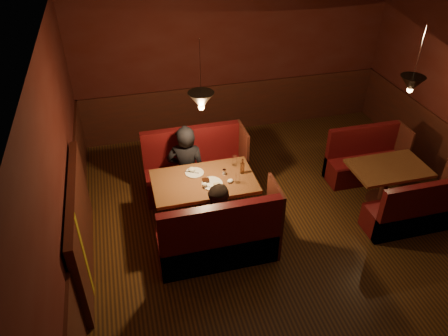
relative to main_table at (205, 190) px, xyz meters
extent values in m
cube|color=black|center=(1.18, -0.82, -0.62)|extent=(6.00, 7.00, 0.01)
cube|color=black|center=(1.18, -0.82, 2.29)|extent=(6.00, 7.00, 0.01)
cube|color=#3F100A|center=(1.18, 2.69, 0.84)|extent=(6.00, 0.01, 2.90)
cube|color=#3F100A|center=(-1.83, -0.82, 0.84)|extent=(0.01, 7.00, 2.90)
cube|color=#361A14|center=(1.18, 2.66, -0.11)|extent=(6.00, 0.04, 1.00)
cube|color=#361A14|center=(-1.80, -0.82, -0.11)|extent=(0.04, 7.00, 1.00)
cube|color=#361A14|center=(-1.74, -0.42, 0.04)|extent=(0.10, 2.20, 1.30)
cube|color=#A78E19|center=(-1.69, -0.97, 0.04)|extent=(0.01, 0.12, 1.30)
cylinder|color=#333333|center=(-0.01, 0.00, 1.84)|extent=(0.01, 0.01, 0.80)
cone|color=black|center=(-0.01, 0.00, 1.44)|extent=(0.34, 0.34, 0.22)
sphere|color=#FFBF72|center=(-0.01, 0.00, 1.35)|extent=(0.08, 0.08, 0.08)
cylinder|color=#333333|center=(2.88, -0.22, 1.84)|extent=(0.01, 0.01, 0.80)
cone|color=black|center=(2.88, -0.22, 1.44)|extent=(0.34, 0.34, 0.22)
sphere|color=#FFBF72|center=(2.88, -0.22, 1.35)|extent=(0.08, 0.08, 0.08)
cube|color=brown|center=(-0.01, 0.00, 0.16)|extent=(1.48, 0.90, 0.05)
cylinder|color=#361A14|center=(-0.01, 0.00, -0.24)|extent=(0.15, 0.15, 0.74)
cylinder|color=#361A14|center=(-0.01, 0.00, -0.59)|extent=(0.59, 0.59, 0.04)
cylinder|color=silver|center=(0.08, -0.13, 0.19)|extent=(0.30, 0.30, 0.02)
cube|color=black|center=(0.00, -0.06, 0.22)|extent=(0.10, 0.08, 0.04)
ellipsoid|color=silver|center=(-0.04, -0.17, 0.23)|extent=(0.07, 0.07, 0.06)
cube|color=tan|center=(0.12, -0.19, 0.22)|extent=(0.08, 0.05, 0.03)
cylinder|color=silver|center=(-0.02, -0.17, 0.20)|extent=(0.10, 0.11, 0.01)
cylinder|color=silver|center=(-0.11, 0.20, 0.19)|extent=(0.27, 0.27, 0.02)
ellipsoid|color=beige|center=(-0.14, 0.24, 0.23)|extent=(0.11, 0.11, 0.06)
cube|color=silver|center=(-0.15, 0.20, 0.20)|extent=(0.19, 0.11, 0.00)
cylinder|color=white|center=(0.30, 0.06, 0.23)|extent=(0.05, 0.05, 0.09)
cylinder|color=white|center=(0.52, 0.25, 0.26)|extent=(0.08, 0.08, 0.16)
cylinder|color=white|center=(0.44, -0.18, 0.26)|extent=(0.08, 0.08, 0.16)
cylinder|color=#47230F|center=(0.57, 0.03, 0.27)|extent=(0.06, 0.06, 0.17)
cylinder|color=#47230F|center=(0.57, 0.03, 0.39)|extent=(0.03, 0.03, 0.07)
ellipsoid|color=white|center=(0.34, -0.15, 0.20)|extent=(0.12, 0.12, 0.05)
cube|color=#4D110F|center=(-0.01, 0.76, -0.37)|extent=(1.58, 0.58, 0.48)
cube|color=#4D110F|center=(-0.01, 0.99, -0.06)|extent=(1.58, 0.13, 1.11)
cube|color=#361A14|center=(0.80, 0.76, -0.06)|extent=(0.04, 0.58, 1.11)
cube|color=#4D110F|center=(-0.01, -0.77, -0.37)|extent=(1.58, 0.58, 0.48)
cube|color=#4D110F|center=(-0.01, -0.99, -0.06)|extent=(1.58, 0.13, 1.11)
cube|color=#361A14|center=(0.80, -0.77, -0.06)|extent=(0.04, 0.58, 1.11)
cube|color=brown|center=(2.88, -0.22, 0.03)|extent=(1.18, 0.76, 0.04)
cylinder|color=#361A14|center=(2.88, -0.22, -0.30)|extent=(0.12, 0.12, 0.62)
cylinder|color=#361A14|center=(2.88, -0.22, -0.59)|extent=(0.50, 0.50, 0.04)
cube|color=#4D110F|center=(2.88, 0.42, -0.41)|extent=(1.27, 0.49, 0.40)
cube|color=#4D110F|center=(2.88, 0.61, -0.14)|extent=(1.27, 0.11, 0.93)
cube|color=#361A14|center=(3.53, 0.42, -0.14)|extent=(0.04, 0.49, 0.93)
cube|color=#4D110F|center=(2.88, -0.87, -0.41)|extent=(1.27, 0.49, 0.40)
cube|color=#4D110F|center=(2.88, -1.06, -0.14)|extent=(1.27, 0.11, 0.93)
imported|color=black|center=(-0.16, 0.65, 0.23)|extent=(0.70, 0.55, 1.69)
imported|color=black|center=(0.09, -0.63, 0.11)|extent=(0.83, 0.72, 1.45)
camera|label=1|loc=(-0.99, -4.95, 3.91)|focal=35.00mm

